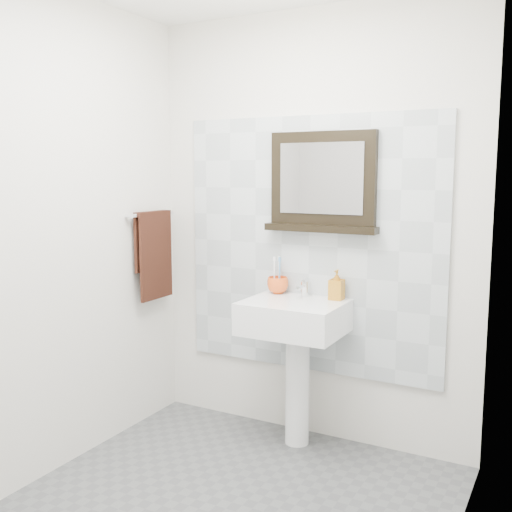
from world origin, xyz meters
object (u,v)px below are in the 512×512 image
at_px(pedestal_sink, 295,333).
at_px(hand_towel, 154,248).
at_px(toothbrush_cup, 278,285).
at_px(soap_dispenser, 337,285).
at_px(framed_mirror, 323,184).

height_order(pedestal_sink, hand_towel, hand_towel).
relative_size(pedestal_sink, toothbrush_cup, 7.64).
distance_m(soap_dispenser, framed_mirror, 0.58).
relative_size(framed_mirror, hand_towel, 1.21).
bearing_deg(framed_mirror, pedestal_sink, -113.52).
bearing_deg(framed_mirror, toothbrush_cup, -171.24).
relative_size(pedestal_sink, hand_towel, 1.75).
height_order(pedestal_sink, toothbrush_cup, pedestal_sink).
bearing_deg(hand_towel, framed_mirror, 12.80).
height_order(framed_mirror, hand_towel, framed_mirror).
distance_m(toothbrush_cup, hand_towel, 0.82).
distance_m(pedestal_sink, hand_towel, 1.04).
bearing_deg(pedestal_sink, hand_towel, -177.15).
distance_m(toothbrush_cup, soap_dispenser, 0.37).
bearing_deg(pedestal_sink, toothbrush_cup, 140.85).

